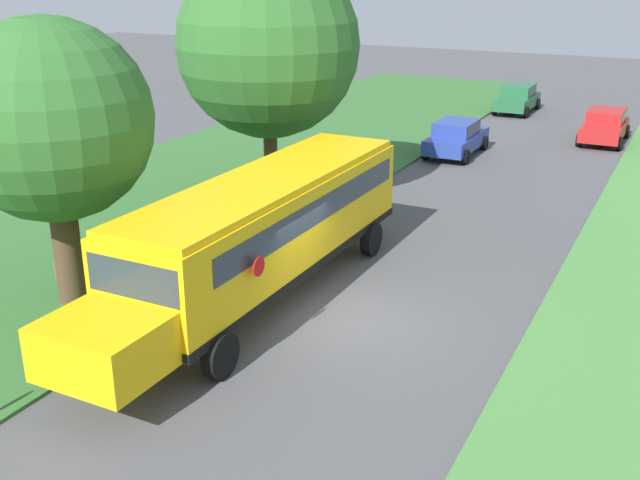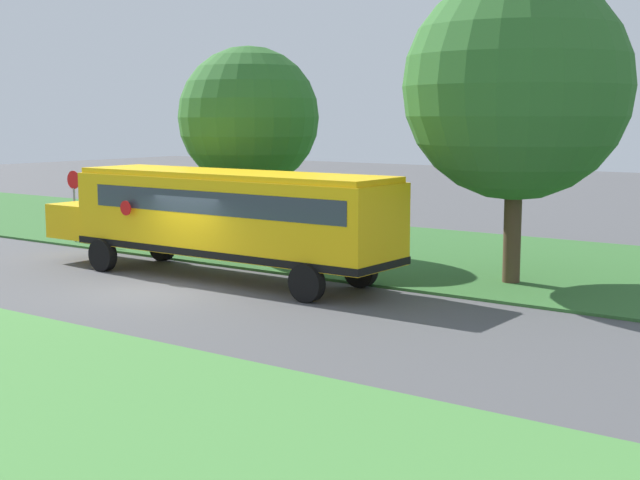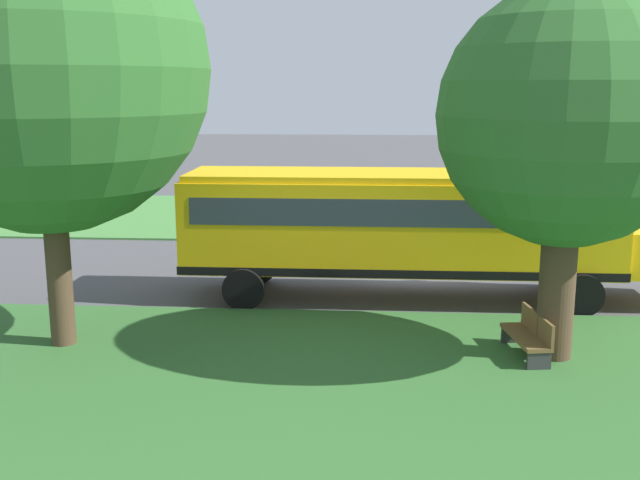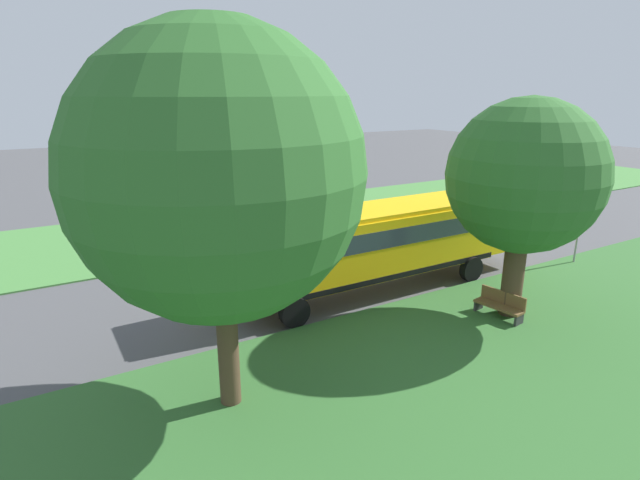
# 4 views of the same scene
# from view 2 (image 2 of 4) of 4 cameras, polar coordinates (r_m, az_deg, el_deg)

# --- Properties ---
(ground_plane) EXTENTS (120.00, 120.00, 0.00)m
(ground_plane) POSITION_cam_2_polar(r_m,az_deg,el_deg) (24.79, -10.53, -3.23)
(ground_plane) COLOR #4C4C4F
(grass_verge) EXTENTS (12.00, 80.00, 0.08)m
(grass_verge) POSITION_cam_2_polar(r_m,az_deg,el_deg) (32.36, 2.44, -0.43)
(grass_verge) COLOR #33662D
(grass_verge) RESTS_ON ground
(school_bus) EXTENTS (2.84, 12.42, 3.16)m
(school_bus) POSITION_cam_2_polar(r_m,az_deg,el_deg) (26.09, -6.18, 1.68)
(school_bus) COLOR yellow
(school_bus) RESTS_ON ground
(oak_tree_beside_bus) EXTENTS (4.82, 4.82, 7.11)m
(oak_tree_beside_bus) POSITION_cam_2_polar(r_m,az_deg,el_deg) (30.91, -4.59, 7.88)
(oak_tree_beside_bus) COLOR #4C3826
(oak_tree_beside_bus) RESTS_ON ground
(oak_tree_roadside_mid) EXTENTS (6.29, 6.29, 8.69)m
(oak_tree_roadside_mid) POSITION_cam_2_polar(r_m,az_deg,el_deg) (25.47, 12.34, 9.75)
(oak_tree_roadside_mid) COLOR #4C3826
(oak_tree_roadside_mid) RESTS_ON ground
(stop_sign) EXTENTS (0.08, 0.68, 2.74)m
(stop_sign) POSITION_cam_2_polar(r_m,az_deg,el_deg) (34.37, -15.46, 2.62)
(stop_sign) COLOR gray
(stop_sign) RESTS_ON ground
(park_bench) EXTENTS (1.66, 0.73, 0.92)m
(park_bench) POSITION_cam_2_polar(r_m,az_deg,el_deg) (30.77, -3.84, -0.06)
(park_bench) COLOR brown
(park_bench) RESTS_ON ground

